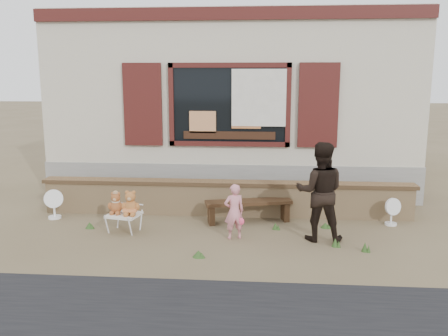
# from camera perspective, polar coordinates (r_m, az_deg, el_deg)

# --- Properties ---
(ground) EXTENTS (80.00, 80.00, 0.00)m
(ground) POSITION_cam_1_polar(r_m,az_deg,el_deg) (8.24, -0.34, -7.64)
(ground) COLOR brown
(ground) RESTS_ON ground
(shopfront) EXTENTS (8.04, 5.13, 4.00)m
(shopfront) POSITION_cam_1_polar(r_m,az_deg,el_deg) (12.30, 1.48, 8.06)
(shopfront) COLOR #A09981
(shopfront) RESTS_ON ground
(brick_wall) EXTENTS (7.10, 0.36, 0.67)m
(brick_wall) POSITION_cam_1_polar(r_m,az_deg,el_deg) (9.10, 0.20, -3.59)
(brick_wall) COLOR tan
(brick_wall) RESTS_ON ground
(bench) EXTENTS (1.61, 0.70, 0.40)m
(bench) POSITION_cam_1_polar(r_m,az_deg,el_deg) (8.69, 2.97, -4.63)
(bench) COLOR #311F11
(bench) RESTS_ON ground
(folding_chair) EXTENTS (0.60, 0.55, 0.32)m
(folding_chair) POSITION_cam_1_polar(r_m,az_deg,el_deg) (8.33, -11.95, -5.60)
(folding_chair) COLOR silver
(folding_chair) RESTS_ON ground
(teddy_bear_left) EXTENTS (0.32, 0.29, 0.38)m
(teddy_bear_left) POSITION_cam_1_polar(r_m,az_deg,el_deg) (8.34, -12.86, -4.06)
(teddy_bear_left) COLOR brown
(teddy_bear_left) RESTS_ON folding_chair
(teddy_bear_right) EXTENTS (0.36, 0.33, 0.43)m
(teddy_bear_right) POSITION_cam_1_polar(r_m,az_deg,el_deg) (8.20, -11.16, -4.07)
(teddy_bear_right) COLOR #965929
(teddy_bear_right) RESTS_ON folding_chair
(child) EXTENTS (0.39, 0.32, 0.92)m
(child) POSITION_cam_1_polar(r_m,az_deg,el_deg) (7.77, 1.23, -5.25)
(child) COLOR pink
(child) RESTS_ON ground
(adult) EXTENTS (0.84, 0.68, 1.62)m
(adult) POSITION_cam_1_polar(r_m,az_deg,el_deg) (7.79, 11.47, -2.80)
(adult) COLOR black
(adult) RESTS_ON ground
(fan_left) EXTENTS (0.36, 0.24, 0.56)m
(fan_left) POSITION_cam_1_polar(r_m,az_deg,el_deg) (9.45, -19.78, -4.07)
(fan_left) COLOR white
(fan_left) RESTS_ON ground
(fan_right) EXTENTS (0.32, 0.22, 0.50)m
(fan_right) POSITION_cam_1_polar(r_m,az_deg,el_deg) (9.03, 19.51, -4.94)
(fan_right) COLOR white
(fan_right) RESTS_ON ground
(grass_tufts) EXTENTS (4.72, 1.71, 0.15)m
(grass_tufts) POSITION_cam_1_polar(r_m,az_deg,el_deg) (7.86, 3.01, -8.18)
(grass_tufts) COLOR #2E4D1F
(grass_tufts) RESTS_ON ground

